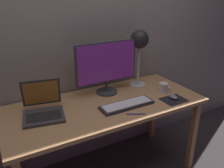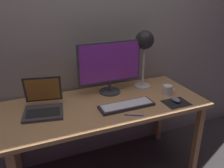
{
  "view_description": "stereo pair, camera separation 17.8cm",
  "coord_description": "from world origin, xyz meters",
  "views": [
    {
      "loc": [
        -0.76,
        -1.49,
        1.6
      ],
      "look_at": [
        0.03,
        -0.05,
        0.92
      ],
      "focal_mm": 37.26,
      "sensor_mm": 36.0,
      "label": 1
    },
    {
      "loc": [
        -0.6,
        -1.57,
        1.6
      ],
      "look_at": [
        0.03,
        -0.05,
        0.92
      ],
      "focal_mm": 37.26,
      "sensor_mm": 36.0,
      "label": 2
    }
  ],
  "objects": [
    {
      "name": "desk_lamp",
      "position": [
        0.44,
        0.19,
        1.14
      ],
      "size": [
        0.17,
        0.17,
        0.52
      ],
      "color": "beige",
      "rests_on": "desk"
    },
    {
      "name": "mousepad",
      "position": [
        0.52,
        -0.22,
        0.74
      ],
      "size": [
        0.2,
        0.16,
        0.0
      ],
      "primitive_type": "cube",
      "color": "black",
      "rests_on": "desk"
    },
    {
      "name": "keyboard_main",
      "position": [
        0.12,
        -0.12,
        0.75
      ],
      "size": [
        0.44,
        0.14,
        0.03
      ],
      "color": "#28282B",
      "rests_on": "desk"
    },
    {
      "name": "pen",
      "position": [
        0.11,
        -0.27,
        0.74
      ],
      "size": [
        0.13,
        0.07,
        0.01
      ],
      "primitive_type": "cylinder",
      "rotation": [
        0.0,
        1.57,
        -0.5
      ],
      "color": "#2633A5",
      "rests_on": "desk"
    },
    {
      "name": "mouse",
      "position": [
        0.53,
        -0.2,
        0.76
      ],
      "size": [
        0.06,
        0.1,
        0.03
      ],
      "primitive_type": "ellipsoid",
      "color": "slate",
      "rests_on": "mousepad"
    },
    {
      "name": "desk",
      "position": [
        0.0,
        0.0,
        0.66
      ],
      "size": [
        1.6,
        0.7,
        0.74
      ],
      "color": "tan",
      "rests_on": "ground"
    },
    {
      "name": "laptop",
      "position": [
        -0.48,
        0.08,
        0.81
      ],
      "size": [
        0.34,
        0.36,
        0.25
      ],
      "color": "#38383A",
      "rests_on": "desk"
    },
    {
      "name": "monitor",
      "position": [
        0.11,
        0.18,
        1.0
      ],
      "size": [
        0.56,
        0.19,
        0.46
      ],
      "color": "#38383A",
      "rests_on": "desk"
    },
    {
      "name": "back_wall",
      "position": [
        0.0,
        0.4,
        1.3
      ],
      "size": [
        4.8,
        0.06,
        2.6
      ],
      "primitive_type": "cube",
      "color": "gray",
      "rests_on": "ground"
    },
    {
      "name": "coffee_mug",
      "position": [
        0.55,
        -0.05,
        0.78
      ],
      "size": [
        0.12,
        0.08,
        0.08
      ],
      "color": "white",
      "rests_on": "desk"
    }
  ]
}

